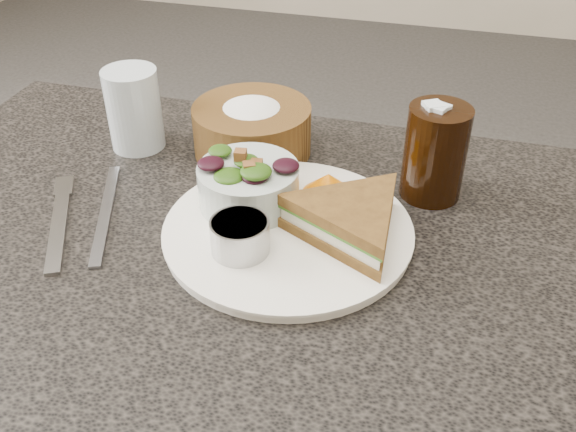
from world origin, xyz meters
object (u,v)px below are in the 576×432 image
(sandwich, at_px, (351,220))
(salad_bowl, at_px, (248,179))
(bread_basket, at_px, (252,122))
(dinner_plate, at_px, (288,231))
(dining_table, at_px, (242,428))
(water_glass, at_px, (134,109))
(dressing_ramekin, at_px, (240,236))
(cola_glass, at_px, (436,149))

(sandwich, xyz_separation_m, salad_bowl, (-0.14, 0.03, 0.01))
(sandwich, relative_size, bread_basket, 1.05)
(bread_basket, bearing_deg, dinner_plate, -60.40)
(dining_table, bearing_deg, salad_bowl, 85.31)
(sandwich, relative_size, salad_bowl, 1.41)
(dinner_plate, distance_m, water_glass, 0.32)
(sandwich, xyz_separation_m, bread_basket, (-0.18, 0.18, 0.01))
(dinner_plate, bearing_deg, sandwich, 1.36)
(sandwich, bearing_deg, dinner_plate, -151.43)
(bread_basket, bearing_deg, salad_bowl, -73.61)
(water_glass, bearing_deg, dressing_ramekin, -42.30)
(dining_table, distance_m, sandwich, 0.44)
(dinner_plate, relative_size, dressing_ramekin, 4.41)
(dressing_ramekin, height_order, water_glass, water_glass)
(cola_glass, bearing_deg, salad_bowl, -154.62)
(dining_table, bearing_deg, bread_basket, 100.22)
(sandwich, xyz_separation_m, water_glass, (-0.35, 0.16, 0.02))
(dining_table, bearing_deg, dressing_ramekin, -48.77)
(dining_table, xyz_separation_m, dressing_ramekin, (0.03, -0.03, 0.41))
(sandwich, bearing_deg, salad_bowl, -166.94)
(dressing_ramekin, bearing_deg, sandwich, 26.93)
(cola_glass, bearing_deg, dining_table, -143.10)
(bread_basket, distance_m, cola_glass, 0.27)
(dining_table, distance_m, bread_basket, 0.48)
(water_glass, bearing_deg, cola_glass, -2.08)
(dinner_plate, relative_size, salad_bowl, 2.36)
(dressing_ramekin, bearing_deg, cola_glass, 44.82)
(bread_basket, bearing_deg, dressing_ramekin, -75.22)
(cola_glass, bearing_deg, dinner_plate, -138.38)
(bread_basket, bearing_deg, dining_table, -79.78)
(cola_glass, xyz_separation_m, water_glass, (-0.44, 0.02, -0.01))
(dressing_ramekin, height_order, cola_glass, cola_glass)
(dinner_plate, bearing_deg, dressing_ramekin, -125.57)
(dining_table, bearing_deg, dinner_plate, 23.02)
(salad_bowl, bearing_deg, dressing_ramekin, -77.82)
(dining_table, distance_m, dressing_ramekin, 0.41)
(dressing_ramekin, distance_m, cola_glass, 0.29)
(sandwich, distance_m, cola_glass, 0.17)
(cola_glass, bearing_deg, sandwich, -120.74)
(cola_glass, height_order, water_glass, cola_glass)
(dressing_ramekin, bearing_deg, salad_bowl, 102.18)
(dinner_plate, bearing_deg, water_glass, 150.49)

